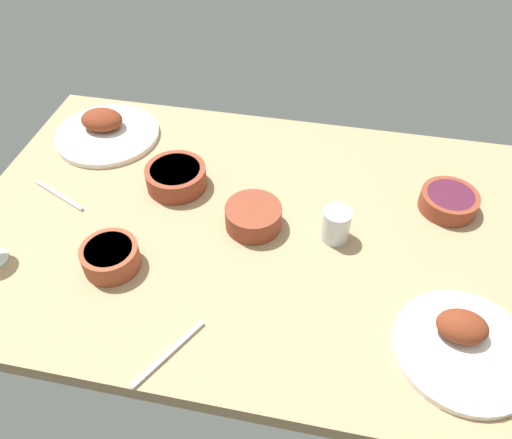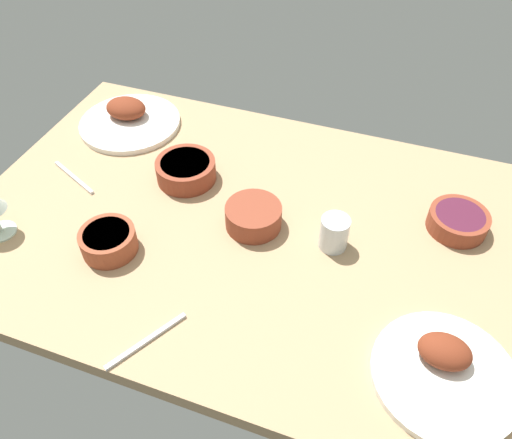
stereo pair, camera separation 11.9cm
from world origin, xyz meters
The scene contains 10 objects.
dining_table centered at (0.00, 0.00, 2.00)cm, with size 140.00×90.00×4.00cm, color tan.
plate_center_main centered at (-49.54, 26.91, 5.85)cm, with size 29.34×29.34×6.92cm.
plate_near_viewer centered at (45.52, -24.37, 5.57)cm, with size 26.94×26.94×6.52cm.
bowl_soup centered at (-22.89, 10.04, 7.04)cm, with size 15.47×15.47×5.58cm.
bowl_cream centered at (-0.64, 0.12, 7.07)cm, with size 13.40×13.40×5.65cm.
bowl_onions centered at (45.02, 15.18, 6.54)cm, with size 13.88×13.88×4.61cm.
bowl_pasta centered at (-28.75, -18.30, 7.00)cm, with size 12.61×12.61×5.51cm.
water_tumbler centered at (18.69, -0.15, 8.10)cm, with size 6.57×6.57×8.19cm, color silver.
fork_loose centered at (-50.89, -0.09, 4.40)cm, with size 17.45×0.90×0.80cm, color silver.
spoon_loose centered at (-9.49, -36.89, 4.40)cm, with size 18.24×0.90×0.80cm, color silver.
Camera 1 is at (16.49, -81.39, 90.85)cm, focal length 35.23 mm.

